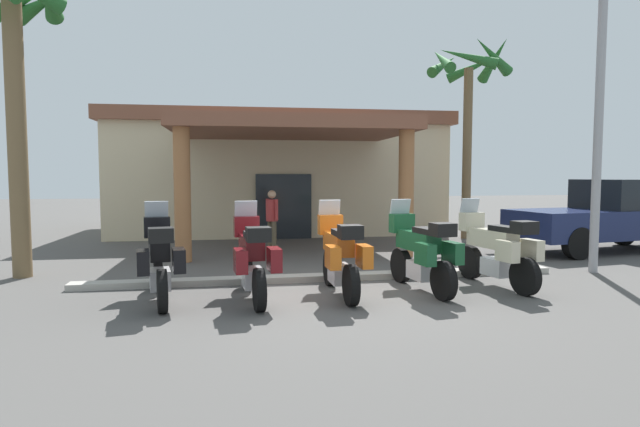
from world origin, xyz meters
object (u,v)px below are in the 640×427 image
(motorcycle_green, at_px, (422,252))
(palm_tree_near_portico, at_px, (468,84))
(motorcycle_orange, at_px, (340,255))
(pedestrian, at_px, (272,216))
(pickup_truck_navy, at_px, (607,217))
(roadside_sign, at_px, (601,50))
(motel_building, at_px, (276,173))
(motorcycle_maroon, at_px, (253,258))
(motorcycle_black, at_px, (159,259))
(motorcycle_cream, at_px, (497,249))
(palm_tree_roadside, at_px, (14,48))

(motorcycle_green, height_order, palm_tree_near_portico, palm_tree_near_portico)
(motorcycle_orange, relative_size, motorcycle_green, 1.00)
(pedestrian, xyz_separation_m, pickup_truck_navy, (8.92, -1.68, -0.02))
(palm_tree_near_portico, bearing_deg, pedestrian, -165.19)
(motorcycle_green, xyz_separation_m, roadside_sign, (4.28, 1.04, 3.95))
(pedestrian, bearing_deg, motorcycle_orange, -111.12)
(motel_building, relative_size, pedestrian, 7.20)
(pedestrian, bearing_deg, motorcycle_maroon, -126.75)
(motorcycle_black, xyz_separation_m, pedestrian, (2.32, 5.32, 0.26))
(motorcycle_cream, distance_m, palm_tree_roadside, 10.10)
(motorcycle_green, relative_size, motorcycle_cream, 1.00)
(motorcycle_black, height_order, pedestrian, pedestrian)
(pickup_truck_navy, bearing_deg, motorcycle_orange, -163.60)
(motorcycle_orange, xyz_separation_m, roadside_sign, (5.78, 1.09, 3.95))
(motorcycle_orange, height_order, palm_tree_roadside, palm_tree_roadside)
(motorcycle_green, xyz_separation_m, pedestrian, (-2.17, 5.36, 0.26))
(motorcycle_black, height_order, motorcycle_green, same)
(motel_building, height_order, roadside_sign, roadside_sign)
(motorcycle_black, bearing_deg, motel_building, -24.15)
(motel_building, xyz_separation_m, motorcycle_green, (1.45, -11.30, -1.46))
(pedestrian, bearing_deg, motel_building, 54.88)
(motorcycle_green, height_order, pickup_truck_navy, pickup_truck_navy)
(motel_building, relative_size, palm_tree_roadside, 1.91)
(palm_tree_roadside, bearing_deg, pedestrian, 26.83)
(motel_building, xyz_separation_m, pedestrian, (-0.72, -5.94, -1.20))
(motorcycle_black, relative_size, motorcycle_green, 1.00)
(motorcycle_black, relative_size, palm_tree_near_portico, 0.34)
(motel_building, distance_m, palm_tree_roadside, 10.79)
(pickup_truck_navy, bearing_deg, motorcycle_maroon, -166.61)
(motorcycle_green, xyz_separation_m, palm_tree_near_portico, (4.31, 7.07, 4.27))
(motorcycle_orange, height_order, roadside_sign, roadside_sign)
(motorcycle_green, height_order, pedestrian, pedestrian)
(motorcycle_orange, bearing_deg, pedestrian, 6.29)
(motorcycle_black, relative_size, pickup_truck_navy, 0.41)
(motorcycle_green, relative_size, palm_tree_near_portico, 0.34)
(motorcycle_black, xyz_separation_m, palm_tree_roadside, (-2.98, 2.64, 3.86))
(palm_tree_near_portico, bearing_deg, motorcycle_maroon, -135.41)
(palm_tree_near_portico, relative_size, roadside_sign, 0.92)
(motorcycle_maroon, height_order, roadside_sign, roadside_sign)
(motorcycle_black, height_order, motorcycle_cream, same)
(motorcycle_maroon, bearing_deg, palm_tree_near_portico, -49.86)
(motel_building, relative_size, pickup_truck_navy, 2.21)
(motel_building, distance_m, roadside_sign, 12.01)
(motorcycle_maroon, xyz_separation_m, roadside_sign, (7.27, 1.17, 3.95))
(motorcycle_maroon, relative_size, palm_tree_near_portico, 0.34)
(motorcycle_black, bearing_deg, motorcycle_cream, -98.74)
(motel_building, distance_m, palm_tree_near_portico, 7.68)
(motorcycle_orange, bearing_deg, palm_tree_near_portico, -39.98)
(motel_building, bearing_deg, motorcycle_maroon, -96.05)
(pedestrian, xyz_separation_m, roadside_sign, (6.45, -4.32, 3.69))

